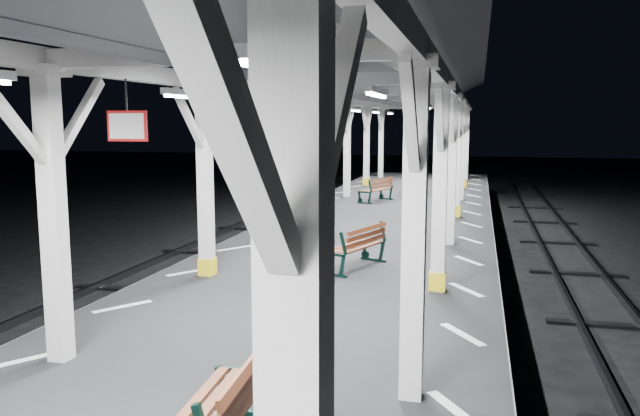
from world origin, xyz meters
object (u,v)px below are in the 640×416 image
at_px(bench_extra, 417,179).
at_px(bench_mid, 359,246).
at_px(bench_near, 228,407).
at_px(bench_far, 378,189).

bearing_deg(bench_extra, bench_mid, -92.16).
bearing_deg(bench_near, bench_extra, 87.29).
bearing_deg(bench_mid, bench_extra, 110.08).
relative_size(bench_mid, bench_extra, 0.84).
xyz_separation_m(bench_near, bench_far, (-1.42, 16.51, -0.06)).
bearing_deg(bench_near, bench_mid, 88.31).
relative_size(bench_mid, bench_far, 1.01).
distance_m(bench_far, bench_extra, 2.99).
bearing_deg(bench_extra, bench_far, -113.34).
bearing_deg(bench_far, bench_near, -64.53).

